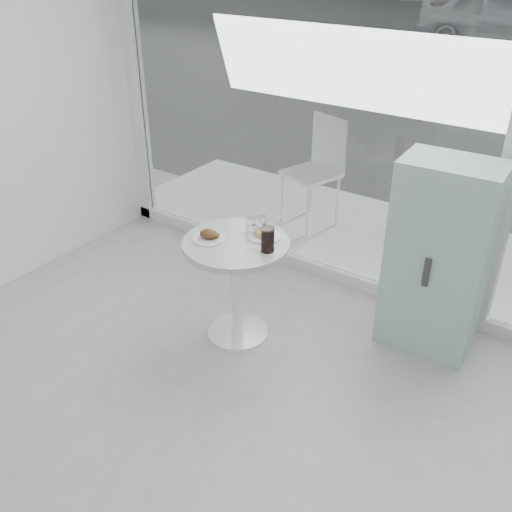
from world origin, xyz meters
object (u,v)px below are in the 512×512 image
Objects in this scene: plate_fritter at (209,236)px; water_tumbler_b at (261,226)px; patio_chair at (318,165)px; plate_donut at (264,234)px; main_table at (237,270)px; water_tumbler_a at (251,226)px; mint_cabinet at (438,258)px; cola_glass at (268,240)px.

water_tumbler_b is at bearing 49.74° from plate_fritter.
patio_chair is 4.49× the size of plate_donut.
water_tumbler_a is at bearing 83.73° from main_table.
mint_cabinet is 10.70× the size of water_tumbler_b.
plate_donut is at bearing 6.83° from water_tumbler_a.
cola_glass is (0.23, -0.14, 0.03)m from water_tumbler_a.
water_tumbler_a is at bearing -57.35° from patio_chair.
patio_chair is 8.68× the size of water_tumbler_a.
main_table is at bearing -177.02° from cola_glass.
water_tumbler_b is at bearing -55.33° from patio_chair.
mint_cabinet is 1.95m from patio_chair.
cola_glass is (-0.90, -0.70, 0.17)m from mint_cabinet.
water_tumbler_b is 0.25m from cola_glass.
plate_donut is 1.36× the size of cola_glass.
mint_cabinet is at bearing 25.89° from water_tumbler_b.
patio_chair is at bearing 109.56° from cola_glass.
plate_fritter is at bearing -127.46° from water_tumbler_a.
mint_cabinet is 1.17m from plate_donut.
patio_chair reaches higher than water_tumbler_a.
plate_fritter is 0.29m from water_tumbler_a.
main_table is at bearing -109.98° from water_tumbler_b.
water_tumbler_a is at bearing 148.50° from cola_glass.
plate_donut is 1.93× the size of water_tumbler_a.
water_tumbler_a is (0.02, 0.15, 0.27)m from main_table.
water_tumbler_a is at bearing -173.17° from plate_donut.
main_table is 6.49× the size of water_tumbler_a.
cola_glass is (0.40, 0.09, 0.05)m from plate_fritter.
plate_fritter is 1.31× the size of cola_glass.
patio_chair is (-1.56, 1.17, -0.04)m from mint_cabinet.
plate_fritter is 1.73× the size of water_tumbler_b.
mint_cabinet is 1.26m from water_tumbler_a.
plate_fritter is (-1.30, -0.79, 0.12)m from mint_cabinet.
water_tumbler_a is 0.07m from water_tumbler_b.
patio_chair reaches higher than cola_glass.
plate_donut is 0.10m from water_tumbler_a.
cola_glass is (0.17, -0.18, 0.03)m from water_tumbler_b.
mint_cabinet reaches higher than cola_glass.
water_tumbler_b is (-0.05, 0.03, 0.04)m from plate_donut.
water_tumbler_b is (0.23, 0.27, 0.03)m from plate_fritter.
water_tumbler_a is (0.44, -1.73, 0.19)m from patio_chair.
main_table is 0.57× the size of mint_cabinet.
plate_fritter is at bearing -151.47° from mint_cabinet.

